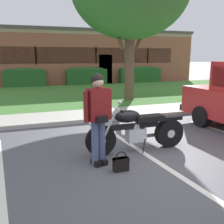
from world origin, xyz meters
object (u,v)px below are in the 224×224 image
handbag (121,163)px  hedge_center_left (86,76)px  motorcycle (140,129)px  hedge_left (24,77)px  brick_building (32,56)px  rider_person (98,113)px  hedge_center_right (139,74)px

handbag → hedge_center_left: bearing=78.4°
motorcycle → hedge_left: size_ratio=0.84×
handbag → motorcycle: bearing=46.8°
handbag → hedge_left: hedge_left is taller
motorcycle → brick_building: 19.00m
hedge_left → motorcycle: bearing=-81.2°
handbag → hedge_left: size_ratio=0.13×
rider_person → handbag: (0.29, -0.40, -0.85)m
handbag → hedge_left: 14.02m
handbag → hedge_left: (-1.27, 13.96, 0.51)m
hedge_left → hedge_center_left: (4.14, -0.00, 0.00)m
motorcycle → rider_person: size_ratio=1.31×
rider_person → hedge_center_right: rider_person is taller
rider_person → hedge_left: size_ratio=0.64×
motorcycle → hedge_center_right: (6.24, 13.14, 0.17)m
hedge_center_left → handbag: bearing=-101.6°
rider_person → hedge_center_right: (7.29, 13.55, -0.34)m
motorcycle → hedge_center_left: 13.31m
motorcycle → brick_building: size_ratio=0.09×
handbag → rider_person: bearing=125.9°
rider_person → brick_building: size_ratio=0.07×
motorcycle → hedge_center_right: hedge_center_right is taller
motorcycle → brick_building: brick_building is taller
hedge_left → hedge_center_left: 4.14m
motorcycle → hedge_center_left: (2.10, 13.14, 0.17)m
hedge_center_right → brick_building: brick_building is taller
handbag → brick_building: brick_building is taller
motorcycle → hedge_center_right: size_ratio=0.69×
hedge_center_right → hedge_center_left: bearing=180.0°
rider_person → handbag: bearing=-54.1°
handbag → hedge_center_right: hedge_center_right is taller
hedge_left → hedge_center_left: bearing=-0.0°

